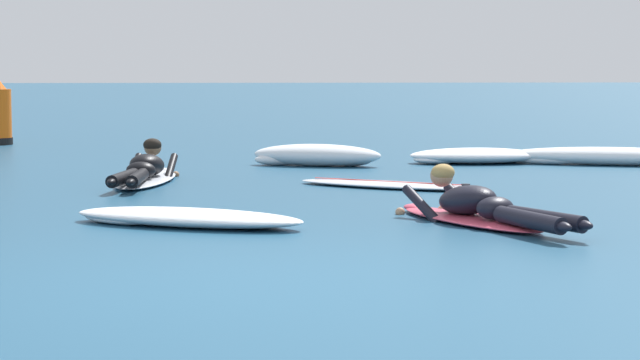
% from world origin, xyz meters
% --- Properties ---
extents(ground_plane, '(120.00, 120.00, 0.00)m').
position_xyz_m(ground_plane, '(0.00, 10.00, 0.00)').
color(ground_plane, navy).
extents(surfer_near, '(1.42, 2.46, 0.54)m').
position_xyz_m(surfer_near, '(1.86, 2.75, 0.14)').
color(surfer_near, '#E54C66').
rests_on(surfer_near, ground).
extents(surfer_far, '(0.81, 2.75, 0.55)m').
position_xyz_m(surfer_far, '(-1.35, 6.65, 0.13)').
color(surfer_far, silver).
rests_on(surfer_far, ground).
extents(drifting_surfboard, '(2.17, 1.61, 0.16)m').
position_xyz_m(drifting_surfboard, '(1.45, 5.98, 0.03)').
color(drifting_surfboard, silver).
rests_on(drifting_surfboard, ground).
extents(whitewater_front, '(2.22, 1.47, 0.15)m').
position_xyz_m(whitewater_front, '(-0.66, 2.79, 0.07)').
color(whitewater_front, white).
rests_on(whitewater_front, ground).
extents(whitewater_mid_right, '(1.85, 0.88, 0.21)m').
position_xyz_m(whitewater_mid_right, '(3.01, 9.29, 0.10)').
color(whitewater_mid_right, white).
rests_on(whitewater_mid_right, ground).
extents(whitewater_back, '(3.00, 1.36, 0.25)m').
position_xyz_m(whitewater_back, '(4.82, 8.85, 0.12)').
color(whitewater_back, white).
rests_on(whitewater_back, ground).
extents(whitewater_far_band, '(1.86, 1.10, 0.30)m').
position_xyz_m(whitewater_far_band, '(0.78, 8.95, 0.14)').
color(whitewater_far_band, white).
rests_on(whitewater_far_band, ground).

